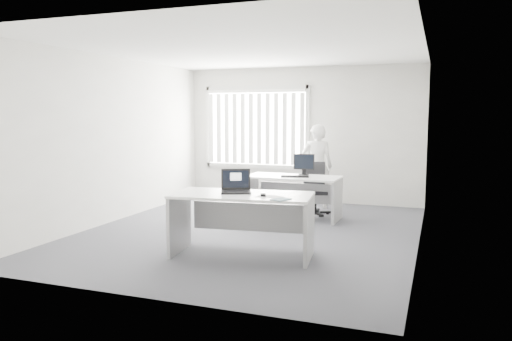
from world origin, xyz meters
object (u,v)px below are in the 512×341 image
(person, at_px, (317,166))
(desk_near, at_px, (242,211))
(desk_far, at_px, (293,188))
(office_chair, at_px, (315,198))
(monitor, at_px, (304,164))
(laptop, at_px, (236,182))

(person, bearing_deg, desk_near, 74.93)
(desk_near, bearing_deg, person, 80.74)
(desk_far, xyz_separation_m, office_chair, (0.28, 0.50, -0.24))
(desk_far, relative_size, monitor, 4.42)
(desk_near, relative_size, person, 1.14)
(desk_far, height_order, laptop, laptop)
(desk_far, xyz_separation_m, person, (0.18, 1.09, 0.28))
(monitor, bearing_deg, desk_far, -120.60)
(desk_far, bearing_deg, person, 82.10)
(laptop, distance_m, monitor, 2.74)
(office_chair, bearing_deg, desk_far, -139.45)
(desk_far, xyz_separation_m, laptop, (-0.06, -2.47, 0.43))
(desk_near, height_order, monitor, monitor)
(desk_far, bearing_deg, laptop, -89.79)
(desk_far, distance_m, office_chair, 0.62)
(desk_near, height_order, office_chair, office_chair)
(desk_far, relative_size, office_chair, 1.74)
(person, xyz_separation_m, laptop, (-0.24, -3.56, 0.14))
(office_chair, distance_m, person, 0.80)
(person, bearing_deg, laptop, 73.31)
(person, bearing_deg, desk_far, 67.71)
(desk_near, xyz_separation_m, person, (0.14, 3.59, 0.23))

